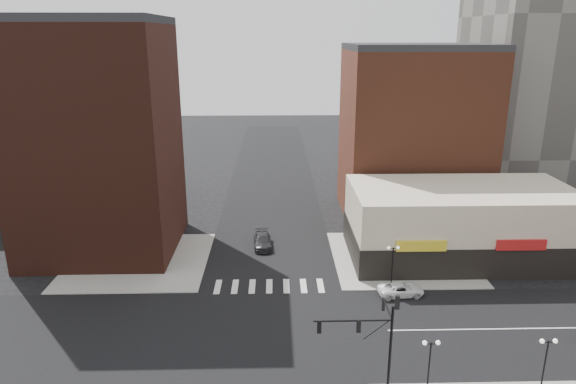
{
  "coord_description": "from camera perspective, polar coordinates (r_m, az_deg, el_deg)",
  "views": [
    {
      "loc": [
        0.61,
        -37.67,
        23.99
      ],
      "look_at": [
        1.66,
        4.32,
        11.0
      ],
      "focal_mm": 32.0,
      "sensor_mm": 36.0,
      "label": 1
    }
  ],
  "objects": [
    {
      "name": "street_lamp_ne",
      "position": [
        51.42,
        11.58,
        -6.93
      ],
      "size": [
        1.22,
        0.32,
        4.16
      ],
      "color": "black",
      "rests_on": "sidewalk_ne"
    },
    {
      "name": "building_ne_row",
      "position": [
        60.15,
        18.52,
        -3.87
      ],
      "size": [
        24.2,
        12.2,
        8.0
      ],
      "color": "beige",
      "rests_on": "ground"
    },
    {
      "name": "dark_sedan_north",
      "position": [
        60.5,
        -2.84,
        -5.46
      ],
      "size": [
        2.34,
        5.11,
        1.45
      ],
      "primitive_type": "imported",
      "rotation": [
        0.0,
        0.0,
        0.06
      ],
      "color": "black",
      "rests_on": "ground"
    },
    {
      "name": "building_nw_low",
      "position": [
        80.77,
        -25.23,
        2.65
      ],
      "size": [
        20.0,
        18.0,
        12.0
      ],
      "primitive_type": "cube",
      "color": "#3C1B13",
      "rests_on": "ground"
    },
    {
      "name": "traffic_signal",
      "position": [
        36.0,
        9.73,
        -15.0
      ],
      "size": [
        5.59,
        3.09,
        7.77
      ],
      "color": "black",
      "rests_on": "ground"
    },
    {
      "name": "building_ne_midrise",
      "position": [
        70.84,
        13.72,
        6.13
      ],
      "size": [
        18.0,
        15.0,
        22.0
      ],
      "primitive_type": "cube",
      "color": "brown",
      "rests_on": "ground"
    },
    {
      "name": "road_ns",
      "position": [
        44.66,
        -2.07,
        -15.3
      ],
      "size": [
        14.0,
        200.0,
        0.02
      ],
      "primitive_type": "cube",
      "color": "black",
      "rests_on": "ground"
    },
    {
      "name": "sidewalk_ne",
      "position": [
        59.05,
        12.4,
        -7.15
      ],
      "size": [
        15.0,
        15.0,
        0.12
      ],
      "primitive_type": "cube",
      "color": "gray",
      "rests_on": "ground"
    },
    {
      "name": "road_ew",
      "position": [
        44.66,
        -2.07,
        -15.31
      ],
      "size": [
        200.0,
        14.0,
        0.02
      ],
      "primitive_type": "cube",
      "color": "black",
      "rests_on": "ground"
    },
    {
      "name": "street_lamp_se_a",
      "position": [
        37.64,
        15.53,
        -16.89
      ],
      "size": [
        1.22,
        0.32,
        4.16
      ],
      "color": "black",
      "rests_on": "sidewalk_se"
    },
    {
      "name": "building_nw",
      "position": [
        60.59,
        -20.37,
        5.18
      ],
      "size": [
        16.0,
        15.0,
        25.0
      ],
      "primitive_type": "cube",
      "color": "#3C1B13",
      "rests_on": "ground"
    },
    {
      "name": "sidewalk_nw",
      "position": [
        59.35,
        -16.19,
        -7.32
      ],
      "size": [
        15.0,
        15.0,
        0.12
      ],
      "primitive_type": "cube",
      "color": "gray",
      "rests_on": "ground"
    },
    {
      "name": "ground",
      "position": [
        44.66,
        -2.07,
        -15.32
      ],
      "size": [
        240.0,
        240.0,
        0.0
      ],
      "primitive_type": "plane",
      "color": "black",
      "rests_on": "ground"
    },
    {
      "name": "white_suv",
      "position": [
        51.01,
        12.44,
        -10.54
      ],
      "size": [
        4.56,
        2.45,
        1.22
      ],
      "primitive_type": "imported",
      "rotation": [
        0.0,
        0.0,
        1.67
      ],
      "color": "white",
      "rests_on": "ground"
    },
    {
      "name": "street_lamp_se_b",
      "position": [
        40.58,
        26.82,
        -15.54
      ],
      "size": [
        1.22,
        0.32,
        4.16
      ],
      "color": "black",
      "rests_on": "sidewalk_se"
    }
  ]
}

